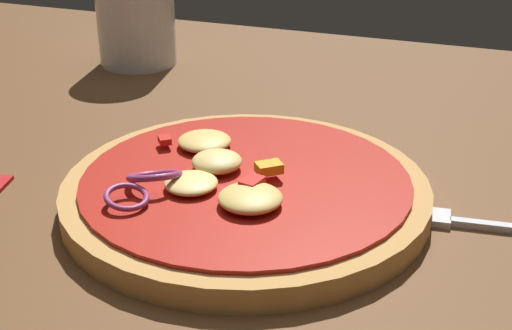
{
  "coord_description": "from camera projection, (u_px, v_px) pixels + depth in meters",
  "views": [
    {
      "loc": [
        0.1,
        -0.42,
        0.27
      ],
      "look_at": [
        -0.05,
        -0.01,
        0.05
      ],
      "focal_mm": 50.1,
      "sensor_mm": 36.0,
      "label": 1
    }
  ],
  "objects": [
    {
      "name": "dining_table",
      "position": [
        329.0,
        220.0,
        0.5
      ],
      "size": [
        1.31,
        0.83,
        0.03
      ],
      "color": "brown",
      "rests_on": "ground"
    },
    {
      "name": "fork",
      "position": [
        504.0,
        226.0,
        0.45
      ],
      "size": [
        0.19,
        0.03,
        0.01
      ],
      "color": "silver",
      "rests_on": "dining_table"
    },
    {
      "name": "pizza",
      "position": [
        244.0,
        190.0,
        0.48
      ],
      "size": [
        0.25,
        0.25,
        0.03
      ],
      "color": "tan",
      "rests_on": "dining_table"
    },
    {
      "name": "beer_glass",
      "position": [
        136.0,
        17.0,
        0.75
      ],
      "size": [
        0.08,
        0.08,
        0.11
      ],
      "color": "silver",
      "rests_on": "dining_table"
    }
  ]
}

